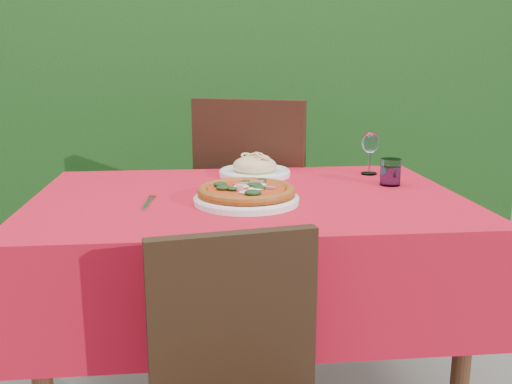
{
  "coord_description": "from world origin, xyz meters",
  "views": [
    {
      "loc": [
        -0.15,
        -1.65,
        1.14
      ],
      "look_at": [
        0.02,
        -0.05,
        0.77
      ],
      "focal_mm": 40.0,
      "sensor_mm": 36.0,
      "label": 1
    }
  ],
  "objects": [
    {
      "name": "pasta_plate",
      "position": [
        0.05,
        0.29,
        0.77
      ],
      "size": [
        0.25,
        0.25,
        0.07
      ],
      "rotation": [
        0.0,
        0.0,
        -0.29
      ],
      "color": "white",
      "rests_on": "dining_table"
    },
    {
      "name": "fork",
      "position": [
        -0.29,
        -0.09,
        0.75
      ],
      "size": [
        0.04,
        0.18,
        0.0
      ],
      "primitive_type": "cube",
      "rotation": [
        0.0,
        0.0,
        -0.08
      ],
      "color": "silver",
      "rests_on": "dining_table"
    },
    {
      "name": "pizza_plate",
      "position": [
        -0.01,
        -0.1,
        0.77
      ],
      "size": [
        0.34,
        0.34,
        0.06
      ],
      "rotation": [
        0.0,
        0.0,
        0.29
      ],
      "color": "white",
      "rests_on": "dining_table"
    },
    {
      "name": "hedge",
      "position": [
        0.0,
        1.55,
        0.92
      ],
      "size": [
        3.2,
        0.55,
        1.78
      ],
      "color": "black",
      "rests_on": "ground"
    },
    {
      "name": "chair_far",
      "position": [
        0.09,
        0.63,
        0.57
      ],
      "size": [
        0.59,
        0.59,
        1.0
      ],
      "rotation": [
        0.0,
        0.0,
        2.74
      ],
      "color": "black",
      "rests_on": "ground"
    },
    {
      "name": "water_glass",
      "position": [
        0.47,
        0.09,
        0.79
      ],
      "size": [
        0.07,
        0.07,
        0.09
      ],
      "color": "silver",
      "rests_on": "dining_table"
    },
    {
      "name": "dining_table",
      "position": [
        0.0,
        0.0,
        0.6
      ],
      "size": [
        1.26,
        0.86,
        0.75
      ],
      "color": "#482617",
      "rests_on": "ground"
    },
    {
      "name": "wine_glass",
      "position": [
        0.45,
        0.27,
        0.85
      ],
      "size": [
        0.06,
        0.06,
        0.15
      ],
      "color": "silver",
      "rests_on": "dining_table"
    }
  ]
}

